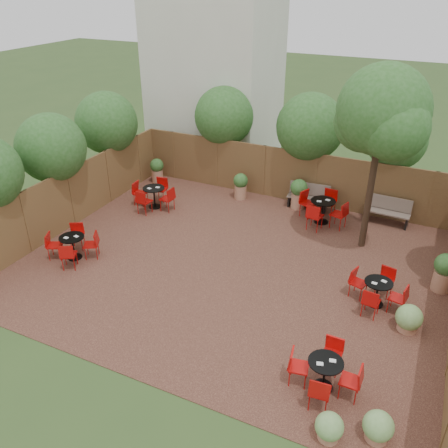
% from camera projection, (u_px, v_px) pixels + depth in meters
% --- Properties ---
extents(ground, '(80.00, 80.00, 0.00)m').
position_uv_depth(ground, '(233.00, 264.00, 14.04)').
color(ground, '#354F23').
rests_on(ground, ground).
extents(courtyard_paving, '(12.00, 10.00, 0.02)m').
position_uv_depth(courtyard_paving, '(233.00, 264.00, 14.04)').
color(courtyard_paving, '#3D2119').
rests_on(courtyard_paving, ground).
extents(fence_back, '(12.00, 0.08, 2.00)m').
position_uv_depth(fence_back, '(289.00, 175.00, 17.55)').
color(fence_back, '#4D321C').
rests_on(fence_back, ground).
extents(fence_left, '(0.08, 10.00, 2.00)m').
position_uv_depth(fence_left, '(71.00, 197.00, 15.82)').
color(fence_left, '#4D321C').
rests_on(fence_left, ground).
extents(neighbour_building, '(5.00, 4.00, 8.00)m').
position_uv_depth(neighbour_building, '(215.00, 69.00, 20.20)').
color(neighbour_building, beige).
rests_on(neighbour_building, ground).
extents(overhang_foliage, '(15.55, 10.47, 2.47)m').
position_uv_depth(overhang_foliage, '(219.00, 141.00, 15.75)').
color(overhang_foliage, '#25531B').
rests_on(overhang_foliage, ground).
extents(courtyard_tree, '(2.73, 2.63, 5.62)m').
position_uv_depth(courtyard_tree, '(382.00, 116.00, 13.00)').
color(courtyard_tree, black).
rests_on(courtyard_tree, courtyard_paving).
extents(park_bench_left, '(1.51, 0.58, 0.91)m').
position_uv_depth(park_bench_left, '(308.00, 196.00, 17.15)').
color(park_bench_left, brown).
rests_on(park_bench_left, courtyard_paving).
extents(park_bench_right, '(1.53, 0.56, 0.93)m').
position_uv_depth(park_bench_right, '(388.00, 210.00, 16.09)').
color(park_bench_right, brown).
rests_on(park_bench_right, courtyard_paving).
extents(bistro_tables, '(10.17, 8.82, 0.96)m').
position_uv_depth(bistro_tables, '(242.00, 243.00, 14.23)').
color(bistro_tables, black).
rests_on(bistro_tables, courtyard_paving).
extents(planters, '(11.59, 3.81, 1.12)m').
position_uv_depth(planters, '(283.00, 203.00, 16.38)').
color(planters, '#A46E52').
rests_on(planters, courtyard_paving).
extents(low_shrubs, '(1.56, 4.39, 0.69)m').
position_uv_depth(low_shrubs, '(382.00, 374.00, 9.81)').
color(low_shrubs, '#A46E52').
rests_on(low_shrubs, courtyard_paving).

